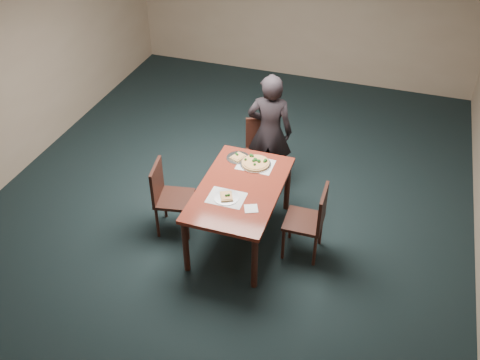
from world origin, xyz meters
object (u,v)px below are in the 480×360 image
(chair_left, at_px, (167,194))
(slice_plate_near, at_px, (226,197))
(chair_far, at_px, (262,149))
(chair_right, at_px, (311,218))
(dining_table, at_px, (240,194))
(slice_plate_far, at_px, (238,157))
(diner, at_px, (270,132))
(pizza_pan, at_px, (256,163))

(chair_left, height_order, slice_plate_near, chair_left)
(chair_far, xyz_separation_m, chair_right, (0.91, -1.15, 0.00))
(dining_table, relative_size, slice_plate_far, 5.36)
(chair_left, height_order, chair_right, same)
(chair_right, height_order, diner, diner)
(chair_left, xyz_separation_m, slice_plate_far, (0.66, 0.64, 0.25))
(chair_far, bearing_deg, diner, -18.63)
(chair_far, xyz_separation_m, slice_plate_far, (-0.12, -0.62, 0.25))
(diner, bearing_deg, dining_table, 82.30)
(pizza_pan, xyz_separation_m, slice_plate_near, (-0.12, -0.70, -0.01))
(diner, relative_size, slice_plate_near, 5.68)
(slice_plate_near, bearing_deg, chair_far, 90.09)
(pizza_pan, bearing_deg, slice_plate_far, 166.00)
(diner, relative_size, pizza_pan, 4.37)
(pizza_pan, relative_size, slice_plate_near, 1.30)
(pizza_pan, xyz_separation_m, slice_plate_far, (-0.24, 0.06, -0.01))
(chair_right, distance_m, slice_plate_near, 0.97)
(chair_right, height_order, slice_plate_near, chair_right)
(slice_plate_far, bearing_deg, pizza_pan, -14.00)
(chair_left, distance_m, diner, 1.56)
(chair_far, xyz_separation_m, diner, (0.10, 0.00, 0.28))
(chair_far, height_order, diner, diner)
(chair_far, relative_size, slice_plate_far, 3.25)
(chair_far, distance_m, chair_right, 1.47)
(pizza_pan, distance_m, slice_plate_far, 0.25)
(chair_far, distance_m, slice_plate_near, 1.40)
(chair_far, distance_m, slice_plate_far, 0.68)
(pizza_pan, bearing_deg, slice_plate_near, -99.68)
(diner, xyz_separation_m, pizza_pan, (0.02, -0.68, -0.02))
(chair_left, height_order, slice_plate_far, chair_left)
(chair_right, xyz_separation_m, diner, (-0.81, 1.15, 0.28))
(diner, height_order, slice_plate_near, diner)
(diner, xyz_separation_m, slice_plate_far, (-0.22, -0.62, -0.03))
(dining_table, distance_m, pizza_pan, 0.49)
(chair_far, bearing_deg, slice_plate_far, -119.48)
(dining_table, xyz_separation_m, chair_far, (-0.08, 1.15, -0.14))
(chair_far, relative_size, slice_plate_near, 3.25)
(dining_table, relative_size, pizza_pan, 4.12)
(chair_left, distance_m, slice_plate_near, 0.83)
(chair_far, relative_size, pizza_pan, 2.50)
(chair_far, bearing_deg, dining_table, -104.58)
(chair_right, relative_size, pizza_pan, 2.50)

